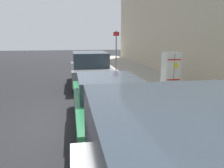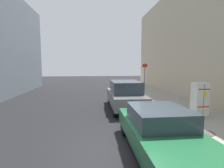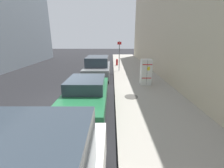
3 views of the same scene
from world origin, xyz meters
name	(u,v)px [view 1 (image 1 of 3)]	position (x,y,z in m)	size (l,w,h in m)	color
ground_plane	(69,125)	(0.00, 0.00, 0.00)	(80.00, 80.00, 0.00)	black
sidewalk_slab	(203,113)	(-4.22, 0.00, 0.08)	(3.68, 44.00, 0.16)	#9E998E
discarded_refrigerator	(171,71)	(-4.45, -2.94, 0.99)	(0.68, 0.61, 1.67)	silver
manhole_cover	(166,106)	(-3.24, -0.68, 0.16)	(0.70, 0.70, 0.02)	#47443F
street_sign_post	(116,50)	(-2.91, -7.39, 1.67)	(0.36, 0.07, 2.72)	slate
fire_hydrant	(107,64)	(-2.79, -10.24, 0.53)	(0.22, 0.22, 0.73)	red
parked_suv_gray	(90,68)	(-1.07, -5.30, 0.88)	(1.91, 4.48, 1.72)	slate
parked_sedan_green	(109,102)	(-1.07, 0.43, 0.74)	(1.82, 4.61, 1.41)	#1E6038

